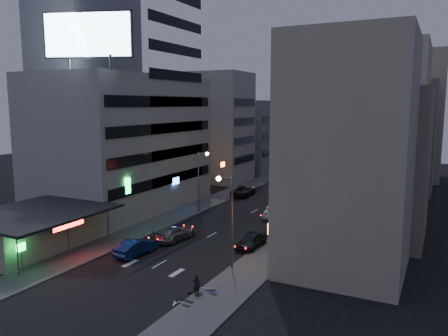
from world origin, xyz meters
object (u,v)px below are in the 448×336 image
Objects in this scene: scooter_black_a at (194,295)px; scooter_silver_a at (193,298)px; road_car_silver at (175,233)px; person at (197,284)px; scooter_silver_b at (216,281)px; parked_car_right_mid at (272,212)px; scooter_black_b at (203,289)px; scooter_blue at (219,287)px; parked_car_right_near at (251,240)px; road_car_blue at (136,247)px; parked_car_right_far at (315,195)px; parked_car_left at (243,191)px.

scooter_silver_a reaches higher than scooter_black_a.
person reaches higher than road_car_silver.
scooter_silver_a is 0.90× the size of scooter_silver_b.
scooter_silver_a is at bearing -87.65° from parked_car_right_mid.
scooter_black_b is at bearing -87.41° from parked_car_right_mid.
scooter_black_a is at bearing 165.17° from scooter_blue.
road_car_silver is at bearing -63.84° from person.
parked_car_right_near is 2.44× the size of scooter_silver_a.
parked_car_right_mid is 2.35× the size of scooter_silver_a.
scooter_black_a is 0.89× the size of scooter_silver_b.
road_car_blue reaches higher than parked_car_right_mid.
parked_car_right_far is 37.31m from scooter_black_b.
parked_car_left is at bearing -80.43° from road_car_blue.
parked_car_left reaches higher than road_car_silver.
scooter_black_a is (0.53, -1.21, -0.22)m from person.
scooter_black_a is at bearing -158.40° from scooter_black_b.
road_car_silver is 14.37m from scooter_blue.
parked_car_right_mid is 0.92× the size of road_car_blue.
parked_car_right_near reaches higher than parked_car_right_far.
parked_car_right_far reaches higher than scooter_silver_a.
scooter_blue is (0.78, 2.50, -0.02)m from scooter_silver_a.
scooter_silver_b is at bearing -0.05° from scooter_black_a.
road_car_blue is 11.12m from scooter_silver_b.
parked_car_left is 36.69m from scooter_black_b.
parked_car_left reaches higher than parked_car_right_far.
road_car_blue reaches higher than parked_car_right_near.
road_car_silver is at bearing -168.57° from parked_car_right_near.
scooter_black_b is (1.24, -11.96, -0.12)m from parked_car_right_near.
parked_car_right_near is at bearing 112.78° from parked_car_left.
scooter_black_a is (10.26, -6.44, -0.10)m from road_car_blue.
scooter_silver_a is at bearing -156.27° from scooter_black_a.
scooter_silver_a is (12.45, -36.32, -0.09)m from parked_car_left.
person reaches higher than parked_car_right_far.
person is (2.92, -23.94, 0.18)m from parked_car_right_mid.
scooter_silver_b is (0.25, 1.51, 0.10)m from scooter_black_b.
parked_car_right_far is (10.67, 2.71, -0.13)m from parked_car_left.
road_car_blue is at bearing -108.82° from parked_car_right_far.
scooter_silver_a is 3.27m from scooter_silver_b.
scooter_black_b is (0.54, 0.10, -0.25)m from person.
scooter_blue is (2.16, -11.22, -0.10)m from parked_car_right_near.
scooter_black_b is (3.45, -23.84, -0.07)m from parked_car_right_mid.
parked_car_right_mid is 0.84× the size of road_car_silver.
scooter_black_b is (12.31, -34.56, -0.13)m from parked_car_left.
parked_car_right_mid is at bearing 12.85° from scooter_black_a.
parked_car_right_near is 11.32m from road_car_blue.
parked_car_right_far is 0.94× the size of road_car_blue.
person reaches higher than scooter_blue.
person is 0.60m from scooter_black_b.
parked_car_right_near is 25.17m from parked_car_left.
parked_car_right_mid reaches higher than parked_car_right_far.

